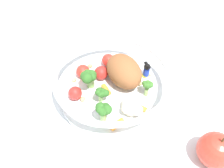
{
  "coord_description": "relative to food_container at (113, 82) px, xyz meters",
  "views": [
    {
      "loc": [
        0.33,
        0.08,
        0.43
      ],
      "look_at": [
        0.0,
        0.01,
        0.03
      ],
      "focal_mm": 39.31,
      "sensor_mm": 36.0,
      "label": 1
    }
  ],
  "objects": [
    {
      "name": "ground_plane",
      "position": [
        0.0,
        -0.01,
        -0.03
      ],
      "size": [
        2.4,
        2.4,
        0.0
      ],
      "primitive_type": "plane",
      "color": "white"
    },
    {
      "name": "folded_napkin",
      "position": [
        -0.0,
        -0.24,
        -0.03
      ],
      "size": [
        0.16,
        0.16,
        0.01
      ],
      "primitive_type": "cube",
      "rotation": [
        0.0,
        0.0,
        -0.4
      ],
      "color": "white",
      "rests_on": "ground_plane"
    },
    {
      "name": "food_container",
      "position": [
        0.0,
        0.0,
        0.0
      ],
      "size": [
        0.25,
        0.25,
        0.07
      ],
      "color": "white",
      "rests_on": "ground_plane"
    },
    {
      "name": "loose_apple",
      "position": [
        0.11,
        0.2,
        -0.0
      ],
      "size": [
        0.07,
        0.07,
        0.08
      ],
      "color": "#BC3828",
      "rests_on": "ground_plane"
    }
  ]
}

